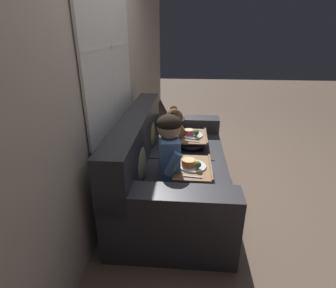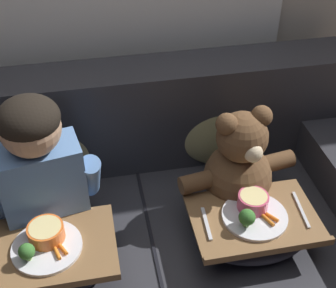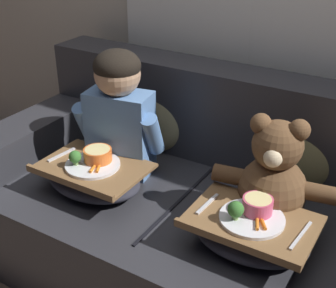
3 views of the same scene
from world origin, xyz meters
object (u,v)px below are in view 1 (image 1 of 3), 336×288
throw_pillow_behind_teddy (150,129)px  teddy_bear (175,129)px  lap_tray_child (192,172)px  lap_tray_teddy (192,140)px  couch (168,169)px  throw_pillow_behind_child (138,158)px  child_figure (169,145)px

throw_pillow_behind_teddy → teddy_bear: 0.27m
lap_tray_child → lap_tray_teddy: bearing=-0.0°
teddy_bear → lap_tray_teddy: teddy_bear is taller
couch → throw_pillow_behind_child: 0.50m
throw_pillow_behind_child → lap_tray_child: size_ratio=0.89×
couch → lap_tray_child: 0.45m
throw_pillow_behind_child → teddy_bear: bearing=-21.0°
lap_tray_child → couch: bearing=33.1°
child_figure → lap_tray_teddy: (0.69, -0.19, -0.24)m
throw_pillow_behind_teddy → lap_tray_teddy: bearing=-90.1°
throw_pillow_behind_child → throw_pillow_behind_teddy: (0.69, 0.00, 0.00)m
child_figure → teddy_bear: bearing=-0.4°
throw_pillow_behind_child → child_figure: size_ratio=0.71×
throw_pillow_behind_teddy → lap_tray_child: (-0.69, -0.46, -0.11)m
teddy_bear → lap_tray_teddy: bearing=-90.4°
couch → throw_pillow_behind_teddy: size_ratio=4.95×
lap_tray_teddy → throw_pillow_behind_child: bearing=146.7°
child_figure → teddy_bear: size_ratio=1.21×
couch → lap_tray_teddy: couch is taller
throw_pillow_behind_child → lap_tray_teddy: throw_pillow_behind_child is taller
lap_tray_child → lap_tray_teddy: size_ratio=1.01×
teddy_bear → lap_tray_teddy: (-0.00, -0.19, -0.11)m
child_figure → lap_tray_child: bearing=-90.2°
teddy_bear → lap_tray_child: teddy_bear is taller
couch → child_figure: (-0.35, -0.03, 0.41)m
couch → child_figure: child_figure is taller
throw_pillow_behind_teddy → lap_tray_child: bearing=-146.7°
throw_pillow_behind_child → teddy_bear: (0.69, -0.27, 0.00)m
couch → teddy_bear: size_ratio=3.99×
couch → teddy_bear: (0.35, -0.04, 0.28)m
throw_pillow_behind_child → throw_pillow_behind_teddy: 0.69m
child_figure → throw_pillow_behind_teddy: bearing=20.7°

